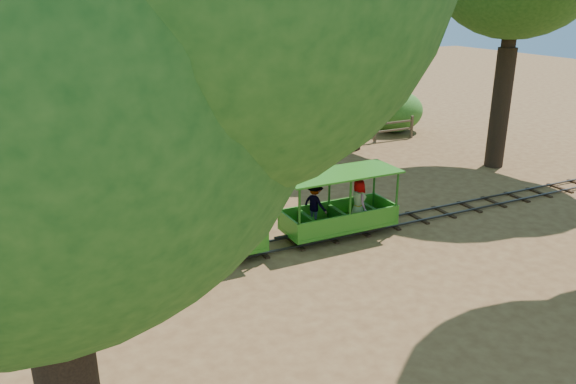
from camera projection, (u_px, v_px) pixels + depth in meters
name	position (u px, v px, depth m)	size (l,w,h in m)	color
ground	(328.00, 237.00, 15.11)	(90.00, 90.00, 0.00)	olive
track	(328.00, 235.00, 15.08)	(22.00, 1.00, 0.10)	#3F3D3A
locomotive	(48.00, 222.00, 11.79)	(2.53, 1.19, 2.90)	black
carriage_front	(202.00, 234.00, 13.42)	(3.23, 1.32, 1.68)	#2C781A
carriage_rear	(337.00, 209.00, 15.00)	(3.23, 1.35, 1.68)	#2C781A
fence	(225.00, 148.00, 21.69)	(18.10, 0.10, 1.00)	brown
shrub_mid_w	(133.00, 141.00, 21.34)	(2.58, 1.99, 1.79)	#2D6B1E
shrub_mid_e	(245.00, 132.00, 23.29)	(2.22, 1.71, 1.54)	#2D6B1E
shrub_east	(395.00, 112.00, 26.40)	(2.80, 2.16, 1.94)	#2D6B1E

